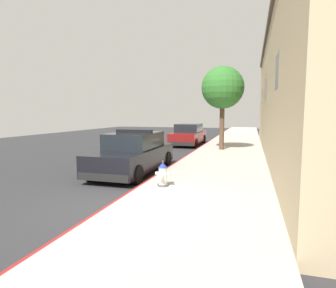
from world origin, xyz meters
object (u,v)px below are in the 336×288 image
at_px(parked_car_silver_ahead, 189,135).
at_px(police_cruiser, 134,154).
at_px(fire_hydrant, 163,174).
at_px(street_tree, 223,88).

bearing_deg(parked_car_silver_ahead, police_cruiser, -89.69).
relative_size(parked_car_silver_ahead, fire_hydrant, 6.37).
relative_size(police_cruiser, parked_car_silver_ahead, 1.00).
xyz_separation_m(fire_hydrant, street_tree, (0.76, 9.22, 3.27)).
bearing_deg(street_tree, police_cruiser, -111.33).
bearing_deg(street_tree, fire_hydrant, -94.73).
xyz_separation_m(parked_car_silver_ahead, fire_hydrant, (1.98, -12.55, -0.22)).
bearing_deg(fire_hydrant, police_cruiser, 129.63).
xyz_separation_m(police_cruiser, parked_car_silver_ahead, (-0.06, 10.22, -0.00)).
distance_m(parked_car_silver_ahead, fire_hydrant, 12.71).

